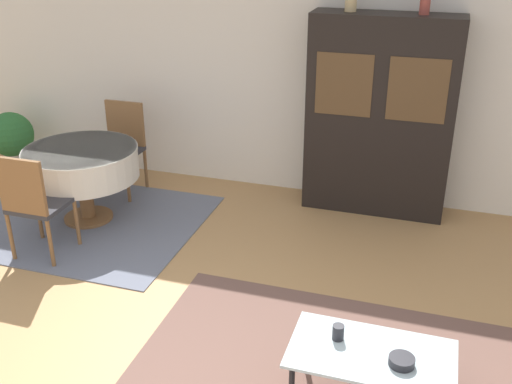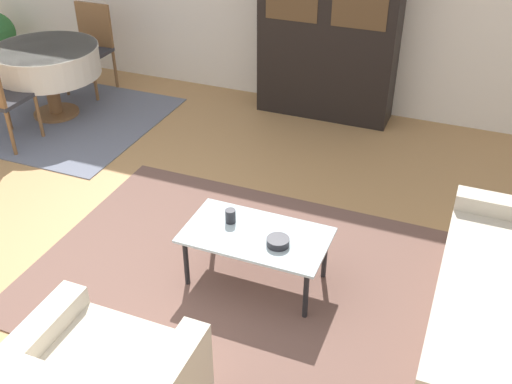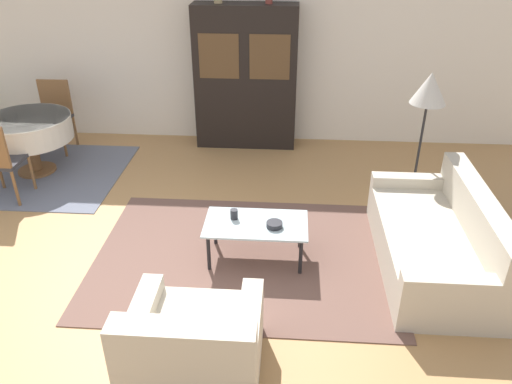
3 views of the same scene
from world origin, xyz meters
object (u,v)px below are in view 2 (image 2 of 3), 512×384
at_px(cup, 230,216).
at_px(bowl, 278,242).
at_px(coffee_table, 256,239).
at_px(dining_chair_far, 91,43).
at_px(display_cabinet, 329,23).
at_px(dining_table, 47,62).

distance_m(cup, bowl, 0.41).
relative_size(coffee_table, dining_chair_far, 1.01).
relative_size(coffee_table, cup, 9.96).
relative_size(coffee_table, bowl, 6.48).
height_order(coffee_table, cup, cup).
distance_m(display_cabinet, cup, 2.82).
bearing_deg(dining_chair_far, bowl, 141.76).
bearing_deg(dining_chair_far, display_cabinet, -172.21).
height_order(coffee_table, dining_chair_far, dining_chair_far).
distance_m(dining_table, dining_chair_far, 0.77).
bearing_deg(dining_chair_far, cup, 139.46).
height_order(dining_table, cup, dining_table).
relative_size(cup, bowl, 0.65).
relative_size(coffee_table, dining_table, 0.90).
distance_m(dining_table, bowl, 3.66).
relative_size(display_cabinet, cup, 20.00).
bearing_deg(display_cabinet, dining_table, -157.06).
xyz_separation_m(dining_chair_far, bowl, (3.20, -2.52, -0.12)).
bearing_deg(cup, dining_table, 149.81).
bearing_deg(display_cabinet, bowl, -79.77).
bearing_deg(dining_table, coffee_table, -29.34).
distance_m(display_cabinet, bowl, 2.99).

